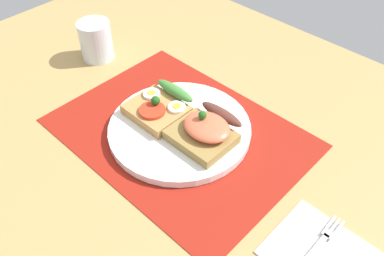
{
  "coord_description": "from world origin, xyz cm",
  "views": [
    {
      "loc": [
        37.54,
        -36.3,
        51.29
      ],
      "look_at": [
        3.0,
        0.0,
        3.21
      ],
      "focal_mm": 38.51,
      "sensor_mm": 36.0,
      "label": 1
    }
  ],
  "objects_px": {
    "sandwich_salmon": "(207,129)",
    "fork": "(318,246)",
    "napkin": "(321,254)",
    "plate": "(180,129)",
    "sandwich_egg_tomato": "(160,107)",
    "drinking_glass": "(96,40)"
  },
  "relations": [
    {
      "from": "sandwich_salmon",
      "to": "fork",
      "type": "bearing_deg",
      "value": -10.23
    },
    {
      "from": "napkin",
      "to": "plate",
      "type": "bearing_deg",
      "value": 173.24
    },
    {
      "from": "sandwich_egg_tomato",
      "to": "sandwich_salmon",
      "type": "xyz_separation_m",
      "value": [
        0.1,
        0.01,
        0.0
      ]
    },
    {
      "from": "sandwich_egg_tomato",
      "to": "fork",
      "type": "height_order",
      "value": "sandwich_egg_tomato"
    },
    {
      "from": "napkin",
      "to": "fork",
      "type": "distance_m",
      "value": 0.01
    },
    {
      "from": "napkin",
      "to": "fork",
      "type": "height_order",
      "value": "fork"
    },
    {
      "from": "fork",
      "to": "drinking_glass",
      "type": "distance_m",
      "value": 0.6
    },
    {
      "from": "sandwich_salmon",
      "to": "sandwich_egg_tomato",
      "type": "bearing_deg",
      "value": -174.14
    },
    {
      "from": "napkin",
      "to": "fork",
      "type": "bearing_deg",
      "value": 156.4
    },
    {
      "from": "plate",
      "to": "napkin",
      "type": "height_order",
      "value": "plate"
    },
    {
      "from": "sandwich_egg_tomato",
      "to": "napkin",
      "type": "bearing_deg",
      "value": -5.96
    },
    {
      "from": "sandwich_egg_tomato",
      "to": "fork",
      "type": "xyz_separation_m",
      "value": [
        0.35,
        -0.03,
        -0.02
      ]
    },
    {
      "from": "plate",
      "to": "sandwich_egg_tomato",
      "type": "bearing_deg",
      "value": 178.88
    },
    {
      "from": "sandwich_egg_tomato",
      "to": "fork",
      "type": "relative_size",
      "value": 0.77
    },
    {
      "from": "drinking_glass",
      "to": "sandwich_salmon",
      "type": "bearing_deg",
      "value": -5.71
    },
    {
      "from": "plate",
      "to": "drinking_glass",
      "type": "bearing_deg",
      "value": 171.09
    },
    {
      "from": "plate",
      "to": "napkin",
      "type": "bearing_deg",
      "value": -6.76
    },
    {
      "from": "drinking_glass",
      "to": "sandwich_egg_tomato",
      "type": "bearing_deg",
      "value": -10.5
    },
    {
      "from": "sandwich_salmon",
      "to": "napkin",
      "type": "bearing_deg",
      "value": -10.71
    },
    {
      "from": "napkin",
      "to": "sandwich_salmon",
      "type": "bearing_deg",
      "value": 169.29
    },
    {
      "from": "fork",
      "to": "drinking_glass",
      "type": "xyz_separation_m",
      "value": [
        -0.6,
        0.08,
        0.03
      ]
    },
    {
      "from": "plate",
      "to": "drinking_glass",
      "type": "height_order",
      "value": "drinking_glass"
    }
  ]
}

